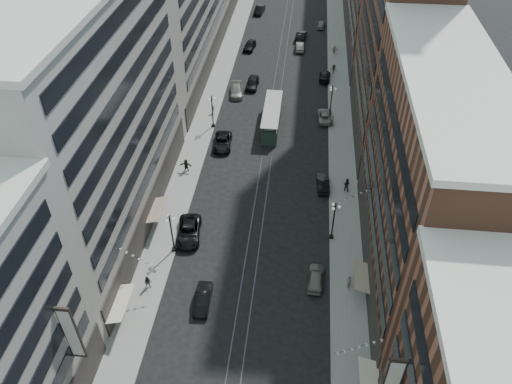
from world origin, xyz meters
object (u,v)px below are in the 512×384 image
at_px(pedestrian_6, 213,109).
at_px(pedestrian_8, 332,120).
at_px(car_8, 236,91).
at_px(pedestrian_extra_0, 335,50).
at_px(car_13, 252,83).
at_px(pedestrian_5, 186,165).
at_px(car_5, 203,299).
at_px(car_7, 222,142).
at_px(car_10, 323,183).
at_px(car_4, 316,278).
at_px(car_11, 325,116).
at_px(car_14, 300,47).
at_px(pedestrian_2, 148,282).
at_px(pedestrian_7, 346,185).
at_px(lamppost_se_far, 334,220).
at_px(car_extra_1, 321,24).
at_px(car_9, 250,45).
at_px(streetcar, 272,118).
at_px(car_12, 325,76).
at_px(lamppost_se_mid, 331,100).
at_px(pedestrian_4, 349,281).
at_px(car_2, 189,231).
at_px(lamppost_sw_mid, 212,110).
at_px(car_extra_0, 301,36).
at_px(pedestrian_9, 334,69).

height_order(pedestrian_6, pedestrian_8, pedestrian_8).
bearing_deg(car_8, pedestrian_extra_0, 38.92).
bearing_deg(pedestrian_8, pedestrian_6, -35.37).
distance_m(car_13, pedestrian_5, 26.37).
bearing_deg(car_5, car_13, 88.42).
distance_m(car_7, car_10, 17.10).
bearing_deg(car_8, car_4, -78.11).
relative_size(car_11, car_14, 1.12).
xyz_separation_m(pedestrian_2, pedestrian_7, (21.90, 19.00, 0.13)).
distance_m(car_5, car_11, 40.36).
distance_m(pedestrian_6, pedestrian_8, 19.44).
xyz_separation_m(car_11, pedestrian_6, (-18.28, -0.11, 0.22)).
relative_size(lamppost_se_far, car_11, 1.10).
bearing_deg(pedestrian_2, car_extra_1, 71.10).
xyz_separation_m(pedestrian_2, car_9, (3.86, 62.42, -0.16)).
bearing_deg(car_14, streetcar, 81.12).
height_order(car_10, pedestrian_extra_0, pedestrian_extra_0).
bearing_deg(car_extra_1, car_12, 95.45).
height_order(car_4, car_12, car_4).
relative_size(car_7, pedestrian_6, 3.64).
bearing_deg(car_4, lamppost_se_mid, -88.99).
bearing_deg(lamppost_se_mid, car_13, 147.40).
height_order(car_10, car_12, car_10).
bearing_deg(pedestrian_2, lamppost_se_far, 20.94).
distance_m(car_13, pedestrian_6, 11.15).
xyz_separation_m(pedestrian_4, car_12, (-2.56, 48.40, -0.34)).
bearing_deg(car_13, lamppost_se_mid, -30.24).
height_order(car_8, pedestrian_extra_0, pedestrian_extra_0).
xyz_separation_m(car_5, pedestrian_8, (13.90, 36.64, 0.28)).
bearing_deg(car_2, car_12, 62.24).
bearing_deg(lamppost_se_mid, pedestrian_extra_0, 87.36).
bearing_deg(car_12, pedestrian_5, 60.20).
xyz_separation_m(pedestrian_4, car_13, (-15.45, 44.14, -0.18)).
relative_size(car_5, car_9, 0.92).
relative_size(streetcar, car_extra_1, 2.87).
bearing_deg(pedestrian_4, car_14, 5.68).
height_order(lamppost_sw_mid, car_extra_1, lamppost_sw_mid).
xyz_separation_m(car_4, car_extra_0, (-4.01, 65.62, 0.11)).
bearing_deg(car_9, car_11, -52.09).
bearing_deg(pedestrian_9, car_extra_1, 98.90).
bearing_deg(lamppost_se_mid, car_4, -92.94).
bearing_deg(pedestrian_7, lamppost_se_far, 100.26).
xyz_separation_m(car_5, car_14, (7.76, 64.48, 0.00)).
distance_m(lamppost_se_mid, car_5, 41.53).
bearing_deg(pedestrian_4, car_2, 71.09).
bearing_deg(car_9, pedestrian_6, -89.72).
bearing_deg(pedestrian_6, car_10, 147.47).
xyz_separation_m(car_4, car_8, (-14.34, 40.75, 0.01)).
height_order(car_11, car_13, car_13).
relative_size(lamppost_sw_mid, car_4, 1.27).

